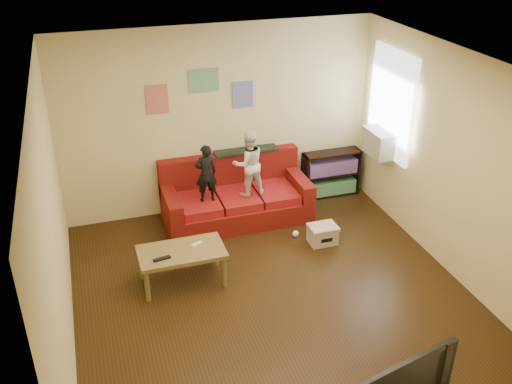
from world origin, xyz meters
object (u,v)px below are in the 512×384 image
object	(u,v)px
coffee_table	(182,255)
bookshelf	(331,176)
child_b	(248,164)
sofa	(235,198)
child_a	(206,173)
file_box	(323,234)

from	to	relation	value
coffee_table	bookshelf	bearing A→B (deg)	30.61
child_b	sofa	bearing A→B (deg)	-53.21
child_a	child_b	size ratio (longest dim) A/B	0.87
coffee_table	bookshelf	world-z (taller)	bookshelf
coffee_table	sofa	bearing A→B (deg)	51.99
child_a	child_b	bearing A→B (deg)	177.46
coffee_table	file_box	size ratio (longest dim) A/B	2.70
bookshelf	child_a	bearing A→B (deg)	-168.98
sofa	bookshelf	world-z (taller)	sofa
sofa	child_a	world-z (taller)	child_a
child_b	child_a	bearing A→B (deg)	-4.13
child_b	file_box	size ratio (longest dim) A/B	2.51
sofa	coffee_table	distance (m)	1.70
child_b	file_box	world-z (taller)	child_b
file_box	child_a	bearing A→B (deg)	147.72
sofa	file_box	world-z (taller)	sofa
child_b	coffee_table	bearing A→B (deg)	40.23
sofa	child_a	distance (m)	0.72
coffee_table	file_box	bearing A→B (deg)	8.66
child_a	file_box	distance (m)	1.77
child_a	bookshelf	world-z (taller)	child_a
bookshelf	file_box	distance (m)	1.45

